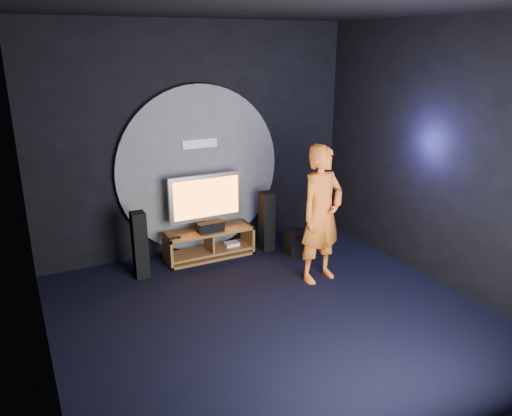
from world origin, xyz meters
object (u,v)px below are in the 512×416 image
Objects in this scene: tv at (206,199)px; tower_speaker_right at (267,221)px; subwoofer at (295,242)px; media_console at (209,245)px; tower_speaker_left at (140,245)px; player at (322,214)px.

tv reaches higher than tower_speaker_right.
tower_speaker_right is 0.55m from subwoofer.
media_console is 0.73m from tv.
tv is at bearing 13.68° from tower_speaker_left.
tv is 1.56m from subwoofer.
media_console is at bearing -83.87° from tv.
tower_speaker_left is 1.00× the size of tower_speaker_right.
player reaches higher than subwoofer.
tower_speaker_right is 2.70× the size of subwoofer.
subwoofer is (0.35, -0.31, -0.30)m from tower_speaker_right.
tower_speaker_left and tower_speaker_right have the same top height.
player is at bearing -51.71° from media_console.
tower_speaker_left is (-1.12, -0.20, 0.29)m from media_console.
subwoofer is at bearing -19.81° from media_console.
tower_speaker_left is 2.04m from tower_speaker_right.
tv is at bearing 167.00° from tower_speaker_right.
media_console is at bearing 170.93° from tower_speaker_right.
tower_speaker_left is at bearing -169.70° from media_console.
tower_speaker_left is 2.42m from subwoofer.
player is at bearing -52.84° from tv.
subwoofer is at bearing -41.80° from tower_speaker_right.
subwoofer is 1.23m from player.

